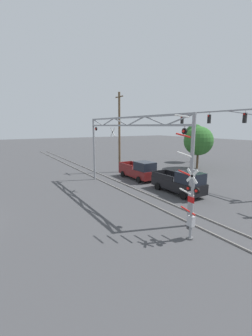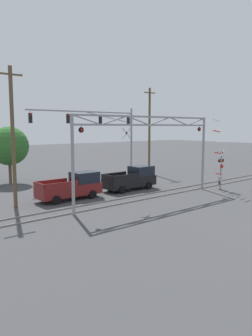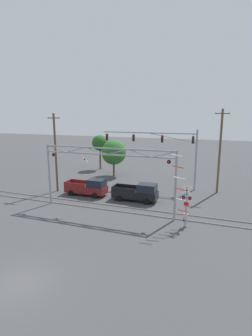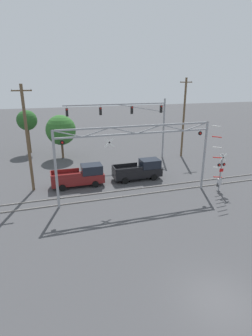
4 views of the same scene
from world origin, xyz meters
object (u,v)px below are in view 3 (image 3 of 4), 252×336
at_px(utility_pole_right, 220,151).
at_px(crossing_gantry, 107,166).
at_px(utility_pole_left, 56,152).
at_px(background_tree_far_left_verge, 114,152).
at_px(pickup_truck_lead, 138,193).
at_px(crossing_signal_mast, 185,205).
at_px(traffic_signal_span, 169,146).
at_px(background_tree_beyond_span, 100,143).
at_px(pickup_truck_following, 88,187).

bearing_deg(utility_pole_right, crossing_gantry, -134.23).
bearing_deg(utility_pole_left, background_tree_far_left_verge, 71.02).
height_order(pickup_truck_lead, utility_pole_left, utility_pole_left).
bearing_deg(crossing_signal_mast, traffic_signal_span, 107.83).
bearing_deg(crossing_gantry, traffic_signal_span, 69.46).
height_order(crossing_signal_mast, utility_pole_right, utility_pole_right).
xyz_separation_m(utility_pole_left, background_tree_beyond_span, (-0.81, 15.21, -0.42)).
xyz_separation_m(crossing_gantry, utility_pole_left, (-9.47, 4.64, 0.36)).
relative_size(utility_pole_left, background_tree_beyond_span, 1.61).
distance_m(crossing_signal_mast, utility_pole_left, 19.03).
relative_size(crossing_signal_mast, utility_pole_left, 0.65).
distance_m(utility_pole_left, utility_pole_right, 21.53).
bearing_deg(utility_pole_right, pickup_truck_lead, -142.40).
xyz_separation_m(crossing_signal_mast, utility_pole_left, (-17.83, 5.84, 3.17)).
height_order(crossing_signal_mast, background_tree_far_left_verge, crossing_signal_mast).
xyz_separation_m(crossing_gantry, pickup_truck_lead, (2.06, 4.41, -3.95)).
distance_m(crossing_signal_mast, utility_pole_right, 13.24).
xyz_separation_m(crossing_signal_mast, pickup_truck_lead, (-6.30, 5.62, -1.14)).
relative_size(utility_pole_right, background_tree_beyond_span, 1.70).
bearing_deg(traffic_signal_span, utility_pole_right, -1.26).
height_order(traffic_signal_span, utility_pole_right, utility_pole_right).
xyz_separation_m(crossing_signal_mast, traffic_signal_span, (-4.07, 12.65, 3.76)).
bearing_deg(crossing_gantry, pickup_truck_lead, 65.01).
height_order(pickup_truck_following, background_tree_far_left_verge, background_tree_far_left_verge).
height_order(crossing_signal_mast, traffic_signal_span, traffic_signal_span).
xyz_separation_m(traffic_signal_span, utility_pole_left, (-13.76, -6.81, -0.59)).
bearing_deg(pickup_truck_following, crossing_gantry, -43.84).
distance_m(pickup_truck_lead, utility_pole_left, 12.31).
relative_size(crossing_gantry, background_tree_far_left_verge, 2.40).
relative_size(crossing_signal_mast, pickup_truck_lead, 1.25).
bearing_deg(crossing_signal_mast, crossing_gantry, 171.81).
distance_m(utility_pole_left, background_tree_beyond_span, 15.24).
xyz_separation_m(pickup_truck_following, utility_pole_right, (15.61, 6.88, 4.60)).
height_order(background_tree_beyond_span, background_tree_far_left_verge, background_tree_beyond_span).
bearing_deg(utility_pole_left, traffic_signal_span, 26.33).
height_order(utility_pole_right, background_tree_beyond_span, utility_pole_right).
bearing_deg(traffic_signal_span, crossing_gantry, -110.54).
height_order(pickup_truck_lead, utility_pole_right, utility_pole_right).
xyz_separation_m(pickup_truck_lead, utility_pole_right, (8.94, 6.89, 4.60)).
bearing_deg(background_tree_far_left_verge, traffic_signal_span, -22.47).
bearing_deg(pickup_truck_following, background_tree_beyond_span, 110.18).
height_order(utility_pole_left, background_tree_far_left_verge, utility_pole_left).
bearing_deg(pickup_truck_lead, pickup_truck_following, 179.91).
distance_m(crossing_gantry, background_tree_beyond_span, 22.35).
relative_size(crossing_gantry, pickup_truck_following, 2.67).
bearing_deg(background_tree_far_left_verge, utility_pole_left, -108.98).
height_order(traffic_signal_span, background_tree_beyond_span, traffic_signal_span).
bearing_deg(pickup_truck_lead, traffic_signal_span, 72.39).
relative_size(pickup_truck_lead, background_tree_beyond_span, 0.85).
xyz_separation_m(utility_pole_left, background_tree_far_left_verge, (3.76, 10.94, -1.33)).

